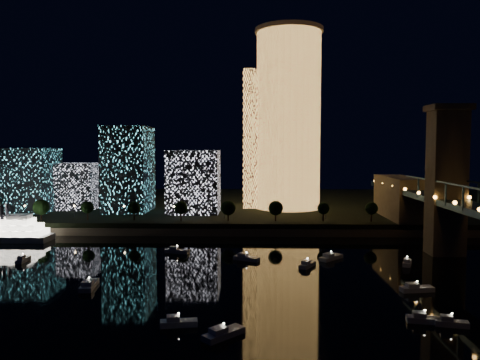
% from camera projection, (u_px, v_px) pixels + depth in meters
% --- Properties ---
extents(ground, '(520.00, 520.00, 0.00)m').
position_uv_depth(ground, '(251.00, 301.00, 109.58)').
color(ground, black).
rests_on(ground, ground).
extents(far_bank, '(420.00, 160.00, 5.00)m').
position_uv_depth(far_bank, '(252.00, 206.00, 268.96)').
color(far_bank, black).
rests_on(far_bank, ground).
extents(seawall, '(420.00, 6.00, 3.00)m').
position_uv_depth(seawall, '(252.00, 232.00, 191.25)').
color(seawall, '#6B5E4C').
rests_on(seawall, ground).
extents(tower_cylindrical, '(34.00, 34.00, 89.99)m').
position_uv_depth(tower_cylindrical, '(288.00, 119.00, 235.81)').
color(tower_cylindrical, '#FFB151').
rests_on(tower_cylindrical, far_bank).
extents(tower_rectangular, '(22.11, 22.11, 70.35)m').
position_uv_depth(tower_rectangular, '(264.00, 139.00, 245.31)').
color(tower_rectangular, '#FFB151').
rests_on(tower_rectangular, far_bank).
extents(midrise_blocks, '(102.80, 34.78, 41.03)m').
position_uv_depth(midrise_blocks, '(108.00, 177.00, 227.48)').
color(midrise_blocks, silver).
rests_on(midrise_blocks, far_bank).
extents(motorboats, '(123.10, 76.66, 2.78)m').
position_uv_depth(motorboats, '(259.00, 278.00, 125.48)').
color(motorboats, silver).
rests_on(motorboats, ground).
extents(esplanade_trees, '(165.39, 6.72, 8.86)m').
position_uv_depth(esplanade_trees, '(173.00, 208.00, 197.57)').
color(esplanade_trees, black).
rests_on(esplanade_trees, far_bank).
extents(street_lamps, '(132.70, 0.70, 5.65)m').
position_uv_depth(street_lamps, '(174.00, 209.00, 203.67)').
color(street_lamps, black).
rests_on(street_lamps, far_bank).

